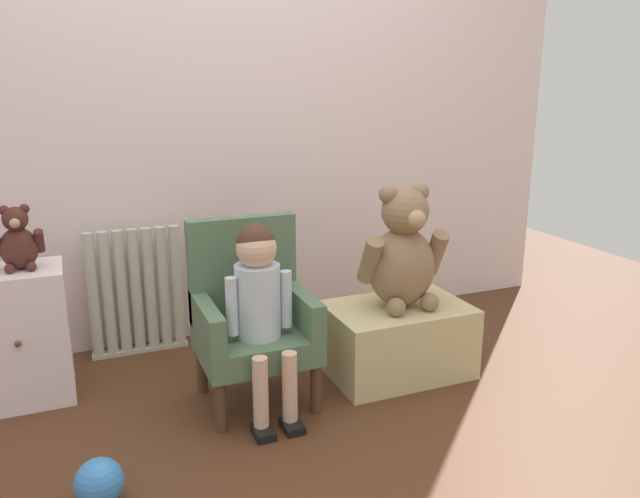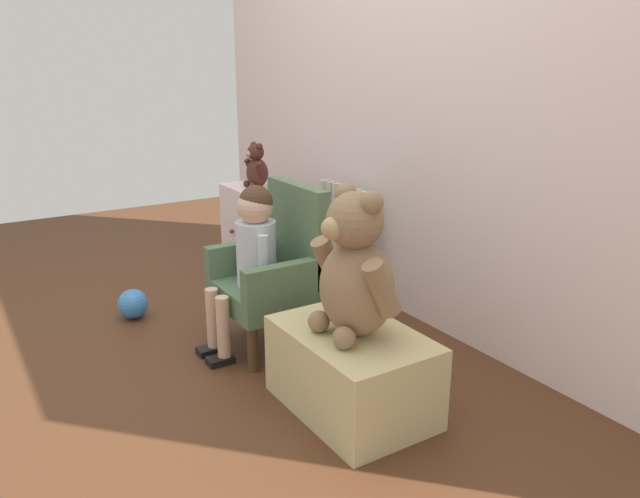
# 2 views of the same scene
# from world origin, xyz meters

# --- Properties ---
(ground_plane) EXTENTS (6.00, 6.00, 0.00)m
(ground_plane) POSITION_xyz_m (0.00, 0.00, 0.00)
(ground_plane) COLOR #4E2D19
(back_wall) EXTENTS (3.80, 0.05, 2.40)m
(back_wall) POSITION_xyz_m (0.00, 1.24, 1.20)
(back_wall) COLOR silver
(back_wall) RESTS_ON ground_plane
(radiator) EXTENTS (0.43, 0.05, 0.59)m
(radiator) POSITION_xyz_m (-0.40, 1.12, 0.29)
(radiator) COLOR beige
(radiator) RESTS_ON ground_plane
(small_dresser) EXTENTS (0.35, 0.31, 0.54)m
(small_dresser) POSITION_xyz_m (-0.87, 0.84, 0.27)
(small_dresser) COLOR silver
(small_dresser) RESTS_ON ground_plane
(child_armchair) EXTENTS (0.43, 0.39, 0.71)m
(child_armchair) POSITION_xyz_m (-0.03, 0.51, 0.34)
(child_armchair) COLOR #506C4E
(child_armchair) RESTS_ON ground_plane
(child_figure) EXTENTS (0.25, 0.35, 0.73)m
(child_figure) POSITION_xyz_m (-0.03, 0.39, 0.47)
(child_figure) COLOR silver
(child_figure) RESTS_ON ground_plane
(low_bench) EXTENTS (0.59, 0.40, 0.31)m
(low_bench) POSITION_xyz_m (0.60, 0.47, 0.15)
(low_bench) COLOR #C7B980
(low_bench) RESTS_ON ground_plane
(large_teddy_bear) EXTENTS (0.38, 0.27, 0.52)m
(large_teddy_bear) POSITION_xyz_m (0.61, 0.47, 0.54)
(large_teddy_bear) COLOR #8B6D4E
(large_teddy_bear) RESTS_ON low_bench
(small_teddy_bear) EXTENTS (0.18, 0.13, 0.25)m
(small_teddy_bear) POSITION_xyz_m (-0.84, 0.83, 0.65)
(small_teddy_bear) COLOR #47241E
(small_teddy_bear) RESTS_ON small_dresser
(toy_ball) EXTENTS (0.15, 0.15, 0.15)m
(toy_ball) POSITION_xyz_m (-0.65, 0.04, 0.07)
(toy_ball) COLOR #3982CF
(toy_ball) RESTS_ON ground_plane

